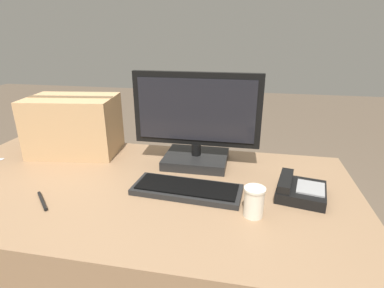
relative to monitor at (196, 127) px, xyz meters
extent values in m
cube|color=#8C6B4C|center=(-0.21, -0.25, -0.55)|extent=(1.80, 0.90, 0.73)
cube|color=black|center=(0.00, 0.00, -0.16)|extent=(0.29, 0.24, 0.04)
cylinder|color=black|center=(0.00, 0.00, -0.11)|extent=(0.04, 0.04, 0.06)
cube|color=black|center=(0.00, 0.00, 0.08)|extent=(0.58, 0.03, 0.33)
cube|color=black|center=(0.00, -0.02, 0.08)|extent=(0.53, 0.01, 0.28)
cube|color=black|center=(0.01, -0.28, -0.17)|extent=(0.43, 0.19, 0.02)
cube|color=black|center=(0.01, -0.28, -0.16)|extent=(0.40, 0.16, 0.01)
cube|color=black|center=(0.45, -0.23, -0.16)|extent=(0.21, 0.21, 0.04)
cube|color=black|center=(0.39, -0.22, -0.13)|extent=(0.08, 0.18, 0.03)
cube|color=gray|center=(0.48, -0.24, -0.14)|extent=(0.12, 0.13, 0.01)
cylinder|color=beige|center=(0.27, -0.39, -0.13)|extent=(0.07, 0.07, 0.10)
cylinder|color=beige|center=(0.27, -0.39, -0.08)|extent=(0.07, 0.07, 0.01)
ellipsoid|color=silver|center=(-0.96, -0.14, -0.18)|extent=(0.05, 0.05, 0.00)
cube|color=tan|center=(-0.64, 0.03, -0.04)|extent=(0.46, 0.34, 0.29)
cube|color=brown|center=(-0.64, 0.03, 0.11)|extent=(0.42, 0.10, 0.00)
cylinder|color=black|center=(-0.50, -0.45, -0.18)|extent=(0.11, 0.11, 0.01)
camera|label=1|loc=(0.23, -1.29, 0.41)|focal=28.00mm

